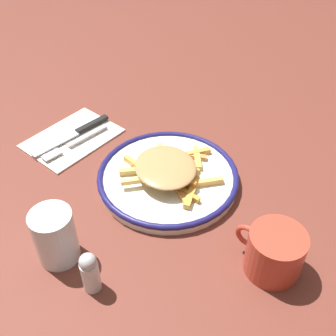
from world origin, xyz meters
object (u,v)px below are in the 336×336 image
at_px(water_glass, 55,236).
at_px(salt_shaker, 90,272).
at_px(fries_heap, 169,168).
at_px(napkin, 72,137).
at_px(fork, 76,142).
at_px(plate, 168,177).
at_px(knife, 78,131).
at_px(coffee_mug, 274,252).

bearing_deg(water_glass, salt_shaker, 173.92).
bearing_deg(fries_heap, water_glass, 81.73).
distance_m(napkin, fork, 0.03).
xyz_separation_m(plate, fries_heap, (-0.00, 0.00, 0.03)).
relative_size(fries_heap, water_glass, 2.06).
bearing_deg(plate, fork, 7.99).
distance_m(plate, fries_heap, 0.03).
relative_size(fork, knife, 0.84).
height_order(fries_heap, water_glass, water_glass).
height_order(fries_heap, napkin, fries_heap).
bearing_deg(knife, fork, 127.88).
relative_size(napkin, knife, 0.99).
distance_m(fork, water_glass, 0.31).
bearing_deg(fork, knife, -52.12).
bearing_deg(fries_heap, coffee_mug, 167.10).
bearing_deg(knife, fries_heap, -179.60).
relative_size(plate, water_glass, 2.82).
distance_m(fries_heap, coffee_mug, 0.27).
relative_size(napkin, water_glass, 1.98).
xyz_separation_m(napkin, salt_shaker, (-0.32, 0.25, 0.04)).
bearing_deg(fries_heap, salt_shaker, 100.85).
bearing_deg(plate, knife, 0.70).
distance_m(napkin, water_glass, 0.34).
relative_size(napkin, fork, 1.17).
relative_size(water_glass, coffee_mug, 0.85).
height_order(fries_heap, knife, fries_heap).
height_order(knife, water_glass, water_glass).
bearing_deg(salt_shaker, coffee_mug, -135.29).
xyz_separation_m(fries_heap, coffee_mug, (-0.27, 0.06, 0.00)).
bearing_deg(fries_heap, plate, -28.62).
bearing_deg(water_glass, plate, -97.70).
distance_m(knife, salt_shaker, 0.42).
height_order(napkin, salt_shaker, salt_shaker).
distance_m(fork, salt_shaker, 0.38).
height_order(plate, knife, plate).
xyz_separation_m(plate, salt_shaker, (-0.06, 0.28, 0.03)).
bearing_deg(water_glass, fork, -48.21).
xyz_separation_m(knife, salt_shaker, (-0.32, 0.27, 0.03)).
xyz_separation_m(fork, coffee_mug, (-0.51, 0.03, 0.03)).
relative_size(plate, salt_shaker, 3.55).
bearing_deg(napkin, coffee_mug, 175.69).
distance_m(plate, knife, 0.27).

